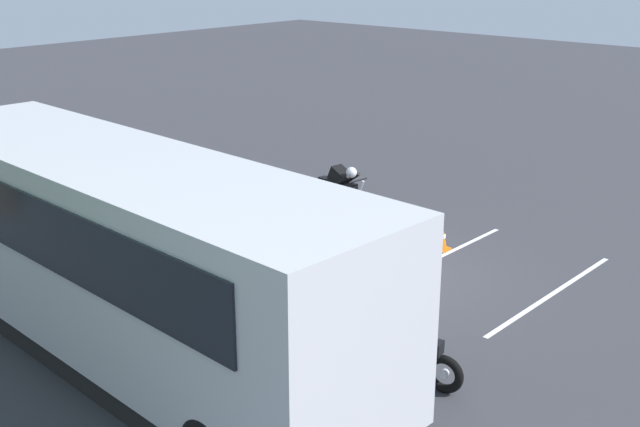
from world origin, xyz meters
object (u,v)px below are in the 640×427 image
at_px(parked_motorcycle_silver, 274,313).
at_px(tour_bus, 124,259).
at_px(parked_motorcycle_dark, 400,350).
at_px(stunt_motorcycle, 340,189).
at_px(traffic_cone, 441,236).
at_px(spectator_centre, 230,243).
at_px(spectator_far_left, 326,269).
at_px(spectator_left, 277,253).

bearing_deg(parked_motorcycle_silver, tour_bus, 54.04).
bearing_deg(parked_motorcycle_dark, stunt_motorcycle, -43.02).
bearing_deg(parked_motorcycle_dark, traffic_cone, -62.84).
xyz_separation_m(tour_bus, spectator_centre, (0.40, -2.52, -0.56)).
height_order(tour_bus, traffic_cone, tour_bus).
relative_size(tour_bus, spectator_centre, 5.52).
bearing_deg(parked_motorcycle_dark, spectator_far_left, -16.80).
xyz_separation_m(tour_bus, parked_motorcycle_silver, (-1.35, -1.86, -1.16)).
relative_size(tour_bus, parked_motorcycle_dark, 4.91).
relative_size(spectator_far_left, spectator_centre, 0.96).
distance_m(tour_bus, traffic_cone, 7.36).
bearing_deg(parked_motorcycle_silver, spectator_left, -47.99).
bearing_deg(spectator_far_left, parked_motorcycle_dark, 163.20).
xyz_separation_m(parked_motorcycle_silver, stunt_motorcycle, (3.45, -5.71, 0.13)).
height_order(spectator_far_left, parked_motorcycle_silver, spectator_far_left).
distance_m(spectator_left, traffic_cone, 4.47).
xyz_separation_m(tour_bus, stunt_motorcycle, (2.10, -7.57, -1.03)).
height_order(parked_motorcycle_silver, parked_motorcycle_dark, same).
distance_m(parked_motorcycle_dark, traffic_cone, 5.53).
height_order(spectator_left, traffic_cone, spectator_left).
distance_m(spectator_left, stunt_motorcycle, 5.48).
bearing_deg(parked_motorcycle_dark, spectator_centre, -4.08).
height_order(tour_bus, stunt_motorcycle, tour_bus).
bearing_deg(spectator_centre, parked_motorcycle_silver, 159.53).
height_order(tour_bus, spectator_far_left, tour_bus).
xyz_separation_m(spectator_far_left, parked_motorcycle_dark, (-2.00, 0.60, -0.55)).
relative_size(spectator_far_left, stunt_motorcycle, 0.85).
bearing_deg(tour_bus, parked_motorcycle_silver, -125.96).
distance_m(spectator_centre, parked_motorcycle_dark, 4.08).
bearing_deg(traffic_cone, parked_motorcycle_silver, 92.73).
bearing_deg(spectator_left, spectator_centre, 15.45).
relative_size(tour_bus, traffic_cone, 15.91).
bearing_deg(spectator_left, spectator_far_left, -176.86).
height_order(spectator_far_left, parked_motorcycle_dark, spectator_far_left).
distance_m(spectator_far_left, spectator_left, 1.09).
relative_size(spectator_left, stunt_motorcycle, 0.86).
height_order(spectator_centre, parked_motorcycle_silver, spectator_centre).
relative_size(parked_motorcycle_silver, stunt_motorcycle, 1.00).
xyz_separation_m(spectator_left, traffic_cone, (-0.57, -4.37, -0.75)).
xyz_separation_m(stunt_motorcycle, traffic_cone, (-3.20, 0.42, -0.31)).
height_order(spectator_far_left, traffic_cone, spectator_far_left).
relative_size(spectator_far_left, spectator_left, 0.98).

